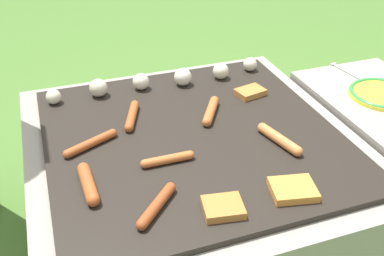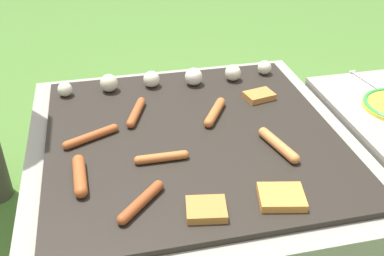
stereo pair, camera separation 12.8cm
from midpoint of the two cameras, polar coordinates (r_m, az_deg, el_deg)
The scene contains 16 objects.
ground_plane at distance 1.55m, azimuth -2.42°, elevation -13.68°, with size 14.00×14.00×0.00m, color #47702D.
grill at distance 1.41m, azimuth -2.61°, elevation -7.93°, with size 0.93×0.93×0.41m.
side_ledge at distance 1.65m, azimuth 20.58°, elevation -3.40°, with size 0.38×0.63×0.41m.
sausage_back_left at distance 1.37m, azimuth -0.26°, elevation 2.11°, with size 0.10×0.14×0.03m.
sausage_front_right at distance 1.13m, azimuth -16.27°, elevation -6.92°, with size 0.04×0.16×0.03m.
sausage_back_right at distance 1.37m, azimuth -10.30°, elevation 1.46°, with size 0.07×0.15×0.03m.
sausage_front_left at distance 1.17m, azimuth -6.25°, elevation -4.09°, with size 0.15×0.02×0.02m.
sausage_mid_left at distance 1.25m, azimuth 8.19°, elevation -1.50°, with size 0.06×0.17×0.03m.
sausage_mid_right at distance 1.04m, azimuth -8.06°, elevation -9.83°, with size 0.12×0.12×0.03m.
sausage_front_center at distance 1.27m, azimuth -15.56°, elevation -1.97°, with size 0.16×0.09×0.02m.
bread_slice_left at distance 1.03m, azimuth 0.37°, elevation -10.19°, with size 0.10×0.09×0.02m.
bread_slice_center at distance 1.09m, azimuth 9.44°, elevation -7.84°, with size 0.12×0.11×0.02m.
bread_slice_right at distance 1.49m, azimuth 4.98°, elevation 4.49°, with size 0.10×0.08×0.02m.
mushroom_row at distance 1.54m, azimuth -6.31°, elevation 6.12°, with size 0.74×0.08×0.06m.
plate_colorful at distance 1.58m, azimuth 20.94°, elevation 4.00°, with size 0.22×0.22×0.02m.
fork_utensil at distance 1.71m, azimuth 17.26°, elevation 6.68°, with size 0.04×0.19×0.01m.
Camera 1 is at (-0.35, -1.02, 1.12)m, focal length 42.00 mm.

